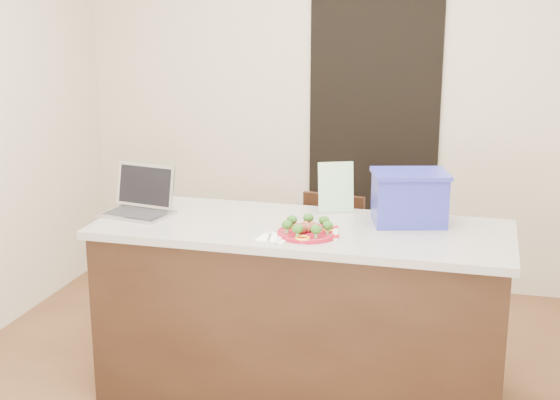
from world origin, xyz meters
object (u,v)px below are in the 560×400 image
(island, at_px, (301,311))
(blue_box, at_px, (409,197))
(napkin, at_px, (275,238))
(chair, at_px, (330,258))
(yogurt_bottle, at_px, (336,234))
(laptop, at_px, (141,200))
(plate, at_px, (307,233))

(island, relative_size, blue_box, 4.84)
(blue_box, bearing_deg, napkin, -160.65)
(napkin, height_order, chair, napkin)
(island, xyz_separation_m, yogurt_bottle, (0.21, -0.18, 0.49))
(yogurt_bottle, relative_size, laptop, 0.18)
(island, height_order, napkin, napkin)
(blue_box, bearing_deg, plate, -159.79)
(island, xyz_separation_m, napkin, (-0.08, -0.23, 0.46))
(yogurt_bottle, distance_m, chair, 1.08)
(plate, bearing_deg, yogurt_bottle, -14.82)
(yogurt_bottle, bearing_deg, laptop, 169.21)
(laptop, height_order, blue_box, blue_box)
(island, distance_m, chair, 0.77)
(chair, bearing_deg, laptop, -131.65)
(yogurt_bottle, xyz_separation_m, laptop, (-1.08, 0.21, 0.04))
(island, distance_m, plate, 0.50)
(island, distance_m, yogurt_bottle, 0.56)
(plate, distance_m, yogurt_bottle, 0.15)
(laptop, bearing_deg, plate, -0.61)
(napkin, height_order, laptop, laptop)
(island, bearing_deg, chair, 90.33)
(laptop, height_order, chair, laptop)
(island, xyz_separation_m, plate, (0.06, -0.15, 0.47))
(yogurt_bottle, relative_size, blue_box, 0.16)
(laptop, relative_size, chair, 0.44)
(napkin, xyz_separation_m, yogurt_bottle, (0.28, 0.05, 0.03))
(napkin, relative_size, blue_box, 0.33)
(island, height_order, yogurt_bottle, yogurt_bottle)
(plate, height_order, blue_box, blue_box)
(laptop, bearing_deg, chair, 50.14)
(island, height_order, plate, plate)
(yogurt_bottle, bearing_deg, plate, 165.18)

